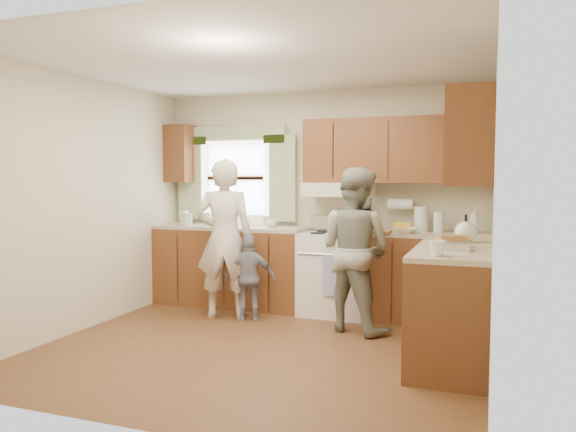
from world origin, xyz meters
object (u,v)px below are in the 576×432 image
at_px(woman_right, 355,249).
at_px(child, 250,278).
at_px(stove, 337,272).
at_px(woman_left, 225,239).

distance_m(woman_right, child, 1.18).
bearing_deg(woman_right, stove, -38.89).
bearing_deg(woman_right, woman_left, 21.26).
bearing_deg(child, woman_right, 160.12).
relative_size(stove, woman_right, 0.66).
relative_size(woman_right, child, 1.78).
xyz_separation_m(woman_right, child, (-1.13, -0.00, -0.35)).
height_order(woman_left, child, woman_left).
xyz_separation_m(stove, woman_left, (-1.08, -0.59, 0.39)).
distance_m(stove, child, 0.99).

